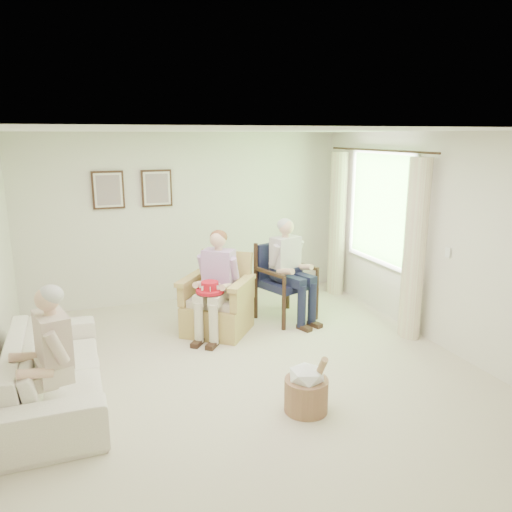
% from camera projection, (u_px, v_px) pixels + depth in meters
% --- Properties ---
extents(floor, '(5.50, 5.50, 0.00)m').
position_uv_depth(floor, '(246.00, 371.00, 5.54)').
color(floor, beige).
rests_on(floor, ground).
extents(back_wall, '(5.00, 0.04, 2.60)m').
position_uv_depth(back_wall, '(187.00, 218.00, 7.74)').
color(back_wall, silver).
rests_on(back_wall, ground).
extents(front_wall, '(5.00, 0.04, 2.60)m').
position_uv_depth(front_wall, '(409.00, 372.00, 2.73)').
color(front_wall, silver).
rests_on(front_wall, ground).
extents(right_wall, '(0.04, 5.50, 2.60)m').
position_uv_depth(right_wall, '(438.00, 241.00, 6.08)').
color(right_wall, silver).
rests_on(right_wall, ground).
extents(ceiling, '(5.00, 5.50, 0.02)m').
position_uv_depth(ceiling, '(244.00, 131.00, 4.92)').
color(ceiling, white).
rests_on(ceiling, back_wall).
extents(window, '(0.13, 2.50, 1.63)m').
position_uv_depth(window, '(381.00, 205.00, 7.09)').
color(window, '#2D6B23').
rests_on(window, right_wall).
extents(curtain_left, '(0.34, 0.34, 2.30)m').
position_uv_depth(curtain_left, '(414.00, 250.00, 6.26)').
color(curtain_left, beige).
rests_on(curtain_left, ground).
extents(curtain_right, '(0.34, 0.34, 2.30)m').
position_uv_depth(curtain_right, '(337.00, 224.00, 8.04)').
color(curtain_right, beige).
rests_on(curtain_right, ground).
extents(framed_print_left, '(0.45, 0.05, 0.55)m').
position_uv_depth(framed_print_left, '(108.00, 190.00, 7.20)').
color(framed_print_left, '#382114').
rests_on(framed_print_left, back_wall).
extents(framed_print_right, '(0.45, 0.05, 0.55)m').
position_uv_depth(framed_print_right, '(157.00, 188.00, 7.44)').
color(framed_print_right, '#382114').
rests_on(framed_print_right, back_wall).
extents(wicker_armchair, '(0.81, 0.81, 1.04)m').
position_uv_depth(wicker_armchair, '(217.00, 307.00, 6.62)').
color(wicker_armchair, tan).
rests_on(wicker_armchair, ground).
extents(wood_armchair, '(0.69, 0.65, 1.06)m').
position_uv_depth(wood_armchair, '(284.00, 278.00, 7.09)').
color(wood_armchair, black).
rests_on(wood_armchair, ground).
extents(sofa, '(2.20, 0.86, 0.64)m').
position_uv_depth(sofa, '(55.00, 369.00, 4.89)').
color(sofa, white).
rests_on(sofa, ground).
extents(person_wicker, '(0.40, 0.63, 1.35)m').
position_uv_depth(person_wicker, '(219.00, 277.00, 6.38)').
color(person_wicker, beige).
rests_on(person_wicker, ground).
extents(person_dark, '(0.40, 0.63, 1.42)m').
position_uv_depth(person_dark, '(289.00, 263.00, 6.87)').
color(person_dark, '#161A32').
rests_on(person_dark, ground).
extents(person_sofa, '(0.42, 0.62, 1.29)m').
position_uv_depth(person_sofa, '(49.00, 352.00, 4.29)').
color(person_sofa, beige).
rests_on(person_sofa, ground).
extents(red_hat, '(0.35, 0.35, 0.14)m').
position_uv_depth(red_hat, '(210.00, 288.00, 6.21)').
color(red_hat, '#B61220').
rests_on(red_hat, person_wicker).
extents(hatbox, '(0.54, 0.54, 0.61)m').
position_uv_depth(hatbox, '(307.00, 388.00, 4.70)').
color(hatbox, tan).
rests_on(hatbox, ground).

